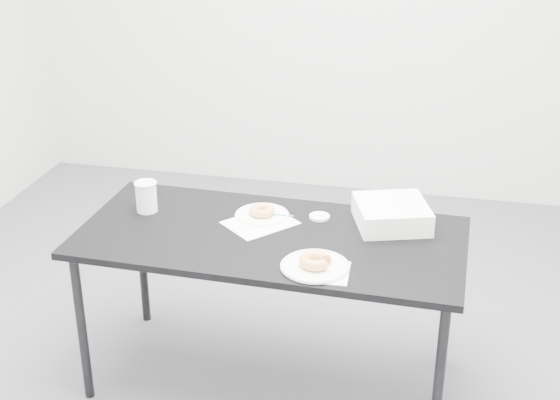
% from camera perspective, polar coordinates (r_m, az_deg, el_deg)
% --- Properties ---
extents(floor, '(4.00, 4.00, 0.00)m').
position_cam_1_polar(floor, '(3.67, -1.91, -11.05)').
color(floor, '#525157').
rests_on(floor, ground).
extents(table, '(1.57, 0.77, 0.71)m').
position_cam_1_polar(table, '(3.16, -0.69, -3.40)').
color(table, black).
rests_on(table, floor).
extents(scorecard, '(0.34, 0.34, 0.00)m').
position_cam_1_polar(scorecard, '(3.23, -1.46, -1.68)').
color(scorecard, white).
rests_on(scorecard, table).
extents(logo_patch, '(0.06, 0.06, 0.00)m').
position_cam_1_polar(logo_patch, '(3.29, 0.31, -1.12)').
color(logo_patch, green).
rests_on(logo_patch, scorecard).
extents(pen, '(0.13, 0.01, 0.01)m').
position_cam_1_polar(pen, '(3.28, -0.07, -1.11)').
color(pen, '#0C877B').
rests_on(pen, scorecard).
extents(napkin, '(0.19, 0.19, 0.00)m').
position_cam_1_polar(napkin, '(2.87, 3.28, -5.26)').
color(napkin, white).
rests_on(napkin, table).
extents(plate_near, '(0.26, 0.26, 0.01)m').
position_cam_1_polar(plate_near, '(2.89, 2.59, -4.87)').
color(plate_near, white).
rests_on(plate_near, napkin).
extents(donut_near, '(0.13, 0.13, 0.04)m').
position_cam_1_polar(donut_near, '(2.88, 2.60, -4.46)').
color(donut_near, gold).
rests_on(donut_near, plate_near).
extents(plate_far, '(0.23, 0.23, 0.01)m').
position_cam_1_polar(plate_far, '(3.29, -1.33, -1.10)').
color(plate_far, white).
rests_on(plate_far, table).
extents(donut_far, '(0.14, 0.14, 0.04)m').
position_cam_1_polar(donut_far, '(3.29, -1.33, -0.77)').
color(donut_far, gold).
rests_on(donut_far, plate_far).
extents(coffee_cup, '(0.09, 0.09, 0.13)m').
position_cam_1_polar(coffee_cup, '(3.36, -9.75, 0.25)').
color(coffee_cup, white).
rests_on(coffee_cup, table).
extents(cup_lid, '(0.09, 0.09, 0.01)m').
position_cam_1_polar(cup_lid, '(3.28, 2.90, -1.23)').
color(cup_lid, white).
rests_on(cup_lid, table).
extents(bakery_box, '(0.36, 0.36, 0.09)m').
position_cam_1_polar(bakery_box, '(3.23, 8.16, -1.02)').
color(bakery_box, white).
rests_on(bakery_box, table).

